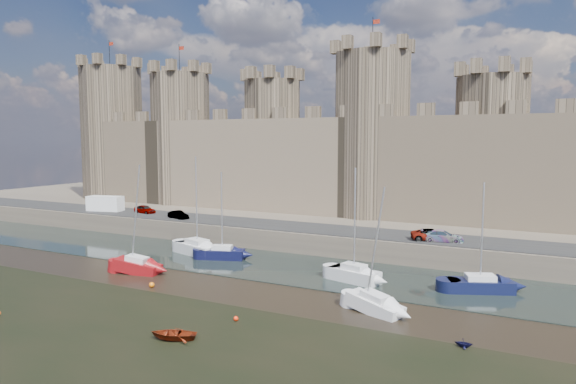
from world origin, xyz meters
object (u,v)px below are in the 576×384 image
at_px(car_2, 442,236).
at_px(sailboat_4, 137,265).
at_px(car_1, 178,215).
at_px(sailboat_2, 354,274).
at_px(car_3, 433,235).
at_px(van, 105,204).
at_px(sailboat_5, 375,304).
at_px(sailboat_1, 222,253).
at_px(car_0, 145,209).
at_px(sailboat_3, 480,284).
at_px(sailboat_0, 197,248).

distance_m(car_2, sailboat_4, 32.10).
xyz_separation_m(car_1, sailboat_2, (29.17, -10.48, -2.23)).
relative_size(car_3, van, 0.87).
height_order(car_3, sailboat_5, sailboat_5).
distance_m(van, sailboat_1, 29.40).
bearing_deg(car_0, sailboat_5, -105.18).
distance_m(car_1, sailboat_5, 37.97).
height_order(car_2, sailboat_5, sailboat_5).
relative_size(car_1, car_2, 0.79).
bearing_deg(sailboat_3, car_2, 96.97).
xyz_separation_m(car_0, car_3, (42.17, -1.66, 0.01)).
xyz_separation_m(car_3, van, (-49.18, 0.74, 0.52)).
distance_m(car_2, sailboat_0, 27.67).
bearing_deg(car_0, van, 107.98).
relative_size(car_3, sailboat_3, 0.48).
relative_size(sailboat_1, sailboat_4, 0.89).
relative_size(van, sailboat_1, 0.54).
bearing_deg(sailboat_2, sailboat_4, -147.39).
bearing_deg(sailboat_0, van, 176.69).
xyz_separation_m(sailboat_1, sailboat_3, (27.38, -0.14, -0.02)).
distance_m(sailboat_1, sailboat_3, 27.38).
height_order(sailboat_0, sailboat_1, sailboat_0).
height_order(car_1, sailboat_1, sailboat_1).
xyz_separation_m(car_2, sailboat_3, (4.87, -8.73, -2.38)).
relative_size(sailboat_0, sailboat_1, 1.16).
xyz_separation_m(car_2, sailboat_2, (-6.19, -10.68, -2.29)).
bearing_deg(car_1, sailboat_5, -101.62).
height_order(car_1, car_3, car_3).
bearing_deg(van, car_0, -5.33).
bearing_deg(sailboat_1, car_2, 1.68).
bearing_deg(sailboat_3, van, 147.89).
bearing_deg(van, sailboat_5, -34.22).
distance_m(sailboat_3, sailboat_4, 32.92).
bearing_deg(sailboat_3, car_3, 101.35).
xyz_separation_m(car_1, sailboat_1, (12.85, -8.38, -2.29)).
distance_m(car_0, van, 7.08).
bearing_deg(van, sailboat_0, -33.34).
bearing_deg(sailboat_1, sailboat_0, 152.42).
bearing_deg(sailboat_5, sailboat_4, -162.29).
distance_m(car_2, van, 50.20).
bearing_deg(sailboat_5, van, 177.86).
height_order(sailboat_1, sailboat_2, sailboat_2).
height_order(van, sailboat_4, sailboat_4).
distance_m(car_0, sailboat_1, 23.26).
height_order(car_0, sailboat_0, sailboat_0).
height_order(car_0, car_1, car_0).
relative_size(van, sailboat_5, 0.54).
bearing_deg(sailboat_1, sailboat_3, -19.49).
relative_size(car_3, sailboat_2, 0.43).
bearing_deg(sailboat_2, sailboat_0, -172.76).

